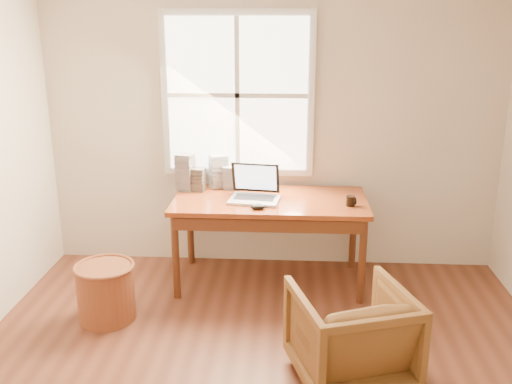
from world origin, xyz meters
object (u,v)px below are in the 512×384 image
armchair (351,335)px  laptop (254,183)px  desk (270,201)px  coffee_mug (350,201)px  wicker_stool (106,293)px  cd_stack_a (219,171)px

armchair → laptop: size_ratio=1.56×
desk → coffee_mug: size_ratio=19.78×
wicker_stool → coffee_mug: size_ratio=5.26×
laptop → cd_stack_a: 0.52m
desk → cd_stack_a: 0.58m
desk → wicker_stool: (-1.20, -0.71, -0.52)m
wicker_stool → coffee_mug: coffee_mug is taller
armchair → cd_stack_a: 2.05m
cd_stack_a → coffee_mug: bearing=-22.3°
armchair → laptop: laptop is taller
desk → cd_stack_a: cd_stack_a is taller
armchair → wicker_stool: armchair is taller
armchair → cd_stack_a: (-1.02, 1.68, 0.58)m
desk → wicker_stool: desk is taller
laptop → coffee_mug: size_ratio=5.48×
armchair → desk: bearing=-85.6°
coffee_mug → wicker_stool: bearing=177.0°
laptop → armchair: bearing=-54.6°
armchair → laptop: 1.58m
wicker_stool → coffee_mug: 2.02m
desk → laptop: bearing=-149.1°
armchair → cd_stack_a: cd_stack_a is taller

